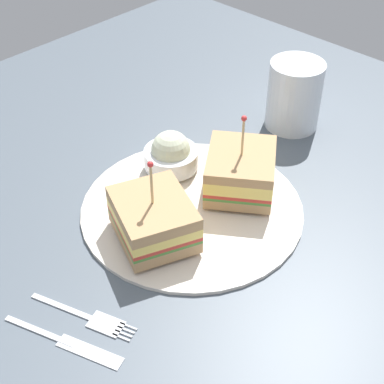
# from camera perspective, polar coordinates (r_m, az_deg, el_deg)

# --- Properties ---
(ground_plane) EXTENTS (1.04, 1.04, 0.02)m
(ground_plane) POSITION_cam_1_polar(r_m,az_deg,el_deg) (0.73, 0.00, -2.39)
(ground_plane) COLOR #4C5660
(plate) EXTENTS (0.28, 0.28, 0.01)m
(plate) POSITION_cam_1_polar(r_m,az_deg,el_deg) (0.72, 0.00, -1.52)
(plate) COLOR silver
(plate) RESTS_ON ground_plane
(sandwich_half_front) EXTENTS (0.13, 0.12, 0.11)m
(sandwich_half_front) POSITION_cam_1_polar(r_m,az_deg,el_deg) (0.73, 4.80, 2.07)
(sandwich_half_front) COLOR tan
(sandwich_half_front) RESTS_ON plate
(sandwich_half_back) EXTENTS (0.11, 0.12, 0.11)m
(sandwich_half_back) POSITION_cam_1_polar(r_m,az_deg,el_deg) (0.66, -3.81, -2.69)
(sandwich_half_back) COLOR tan
(sandwich_half_back) RESTS_ON plate
(coleslaw_bowl) EXTENTS (0.07, 0.07, 0.05)m
(coleslaw_bowl) POSITION_cam_1_polar(r_m,az_deg,el_deg) (0.77, -2.09, 3.76)
(coleslaw_bowl) COLOR white
(coleslaw_bowl) RESTS_ON plate
(drink_glass) EXTENTS (0.08, 0.08, 0.10)m
(drink_glass) POSITION_cam_1_polar(r_m,az_deg,el_deg) (0.87, 10.02, 9.17)
(drink_glass) COLOR beige
(drink_glass) RESTS_ON ground_plane
(fork) EXTENTS (0.05, 0.12, 0.00)m
(fork) POSITION_cam_1_polar(r_m,az_deg,el_deg) (0.62, -9.70, -12.22)
(fork) COLOR silver
(fork) RESTS_ON ground_plane
(knife) EXTENTS (0.05, 0.13, 0.00)m
(knife) POSITION_cam_1_polar(r_m,az_deg,el_deg) (0.60, -12.02, -14.34)
(knife) COLOR silver
(knife) RESTS_ON ground_plane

